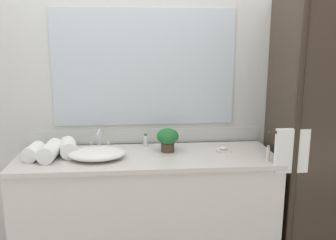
{
  "coord_description": "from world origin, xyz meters",
  "views": [
    {
      "loc": [
        -0.07,
        -2.47,
        1.71
      ],
      "look_at": [
        0.15,
        0.0,
        1.15
      ],
      "focal_mm": 39.63,
      "sensor_mm": 36.0,
      "label": 1
    }
  ],
  "objects_px": {
    "potted_plant": "(168,138)",
    "amenity_bottle_body_wash": "(268,153)",
    "amenity_bottle_shampoo": "(146,140)",
    "sink_basin": "(97,153)",
    "faucet": "(100,143)",
    "rolled_towel_middle": "(50,151)",
    "rolled_towel_far_edge": "(68,148)",
    "rolled_towel_near_edge": "(34,152)",
    "soap_dish": "(224,149)"
  },
  "relations": [
    {
      "from": "potted_plant",
      "to": "amenity_bottle_body_wash",
      "type": "relative_size",
      "value": 1.66
    },
    {
      "from": "potted_plant",
      "to": "amenity_bottle_shampoo",
      "type": "relative_size",
      "value": 1.75
    },
    {
      "from": "sink_basin",
      "to": "faucet",
      "type": "distance_m",
      "value": 0.19
    },
    {
      "from": "sink_basin",
      "to": "amenity_bottle_body_wash",
      "type": "bearing_deg",
      "value": -6.75
    },
    {
      "from": "sink_basin",
      "to": "rolled_towel_middle",
      "type": "xyz_separation_m",
      "value": [
        -0.31,
        0.02,
        0.02
      ]
    },
    {
      "from": "sink_basin",
      "to": "rolled_towel_middle",
      "type": "distance_m",
      "value": 0.32
    },
    {
      "from": "amenity_bottle_body_wash",
      "to": "rolled_towel_far_edge",
      "type": "bearing_deg",
      "value": 170.81
    },
    {
      "from": "faucet",
      "to": "rolled_towel_near_edge",
      "type": "bearing_deg",
      "value": -158.38
    },
    {
      "from": "sink_basin",
      "to": "potted_plant",
      "type": "bearing_deg",
      "value": 13.52
    },
    {
      "from": "soap_dish",
      "to": "amenity_bottle_body_wash",
      "type": "bearing_deg",
      "value": -41.62
    },
    {
      "from": "amenity_bottle_body_wash",
      "to": "rolled_towel_middle",
      "type": "xyz_separation_m",
      "value": [
        -1.45,
        0.15,
        0.01
      ]
    },
    {
      "from": "soap_dish",
      "to": "amenity_bottle_shampoo",
      "type": "height_order",
      "value": "amenity_bottle_shampoo"
    },
    {
      "from": "soap_dish",
      "to": "rolled_towel_far_edge",
      "type": "height_order",
      "value": "rolled_towel_far_edge"
    },
    {
      "from": "amenity_bottle_shampoo",
      "to": "rolled_towel_near_edge",
      "type": "height_order",
      "value": "rolled_towel_near_edge"
    },
    {
      "from": "potted_plant",
      "to": "sink_basin",
      "type": "bearing_deg",
      "value": -166.48
    },
    {
      "from": "soap_dish",
      "to": "faucet",
      "type": "bearing_deg",
      "value": 173.02
    },
    {
      "from": "amenity_bottle_shampoo",
      "to": "rolled_towel_near_edge",
      "type": "xyz_separation_m",
      "value": [
        -0.76,
        -0.23,
        0.0
      ]
    },
    {
      "from": "rolled_towel_near_edge",
      "to": "rolled_towel_middle",
      "type": "xyz_separation_m",
      "value": [
        0.11,
        -0.01,
        0.0
      ]
    },
    {
      "from": "soap_dish",
      "to": "amenity_bottle_body_wash",
      "type": "distance_m",
      "value": 0.33
    },
    {
      "from": "potted_plant",
      "to": "rolled_towel_far_edge",
      "type": "bearing_deg",
      "value": -177.07
    },
    {
      "from": "rolled_towel_middle",
      "to": "faucet",
      "type": "bearing_deg",
      "value": 29.16
    },
    {
      "from": "potted_plant",
      "to": "amenity_bottle_shampoo",
      "type": "height_order",
      "value": "potted_plant"
    },
    {
      "from": "sink_basin",
      "to": "rolled_towel_middle",
      "type": "bearing_deg",
      "value": 176.52
    },
    {
      "from": "rolled_towel_near_edge",
      "to": "soap_dish",
      "type": "bearing_deg",
      "value": 2.55
    },
    {
      "from": "sink_basin",
      "to": "amenity_bottle_shampoo",
      "type": "distance_m",
      "value": 0.43
    },
    {
      "from": "sink_basin",
      "to": "amenity_bottle_shampoo",
      "type": "xyz_separation_m",
      "value": [
        0.34,
        0.26,
        0.01
      ]
    },
    {
      "from": "sink_basin",
      "to": "faucet",
      "type": "relative_size",
      "value": 2.32
    },
    {
      "from": "sink_basin",
      "to": "soap_dish",
      "type": "relative_size",
      "value": 3.95
    },
    {
      "from": "faucet",
      "to": "rolled_towel_far_edge",
      "type": "xyz_separation_m",
      "value": [
        -0.2,
        -0.11,
        0.0
      ]
    },
    {
      "from": "faucet",
      "to": "rolled_towel_near_edge",
      "type": "distance_m",
      "value": 0.46
    },
    {
      "from": "rolled_towel_far_edge",
      "to": "rolled_towel_middle",
      "type": "bearing_deg",
      "value": -150.1
    },
    {
      "from": "sink_basin",
      "to": "rolled_towel_far_edge",
      "type": "height_order",
      "value": "rolled_towel_far_edge"
    },
    {
      "from": "faucet",
      "to": "amenity_bottle_shampoo",
      "type": "relative_size",
      "value": 1.75
    },
    {
      "from": "sink_basin",
      "to": "rolled_towel_far_edge",
      "type": "relative_size",
      "value": 1.85
    },
    {
      "from": "amenity_bottle_shampoo",
      "to": "faucet",
      "type": "bearing_deg",
      "value": -169.43
    },
    {
      "from": "faucet",
      "to": "rolled_towel_near_edge",
      "type": "relative_size",
      "value": 0.92
    },
    {
      "from": "soap_dish",
      "to": "rolled_towel_near_edge",
      "type": "bearing_deg",
      "value": -177.45
    },
    {
      "from": "sink_basin",
      "to": "amenity_bottle_body_wash",
      "type": "xyz_separation_m",
      "value": [
        1.14,
        -0.14,
        0.01
      ]
    },
    {
      "from": "faucet",
      "to": "potted_plant",
      "type": "bearing_deg",
      "value": -8.85
    },
    {
      "from": "amenity_bottle_body_wash",
      "to": "soap_dish",
      "type": "bearing_deg",
      "value": 138.38
    },
    {
      "from": "sink_basin",
      "to": "potted_plant",
      "type": "xyz_separation_m",
      "value": [
        0.49,
        0.12,
        0.06
      ]
    },
    {
      "from": "potted_plant",
      "to": "soap_dish",
      "type": "relative_size",
      "value": 1.7
    },
    {
      "from": "rolled_towel_middle",
      "to": "amenity_bottle_body_wash",
      "type": "bearing_deg",
      "value": -6.05
    },
    {
      "from": "amenity_bottle_shampoo",
      "to": "rolled_towel_far_edge",
      "type": "distance_m",
      "value": 0.57
    },
    {
      "from": "faucet",
      "to": "soap_dish",
      "type": "distance_m",
      "value": 0.9
    },
    {
      "from": "faucet",
      "to": "rolled_towel_middle",
      "type": "height_order",
      "value": "faucet"
    },
    {
      "from": "faucet",
      "to": "amenity_bottle_shampoo",
      "type": "xyz_separation_m",
      "value": [
        0.34,
        0.06,
        -0.01
      ]
    },
    {
      "from": "faucet",
      "to": "rolled_towel_far_edge",
      "type": "bearing_deg",
      "value": -151.23
    },
    {
      "from": "sink_basin",
      "to": "soap_dish",
      "type": "height_order",
      "value": "sink_basin"
    },
    {
      "from": "amenity_bottle_shampoo",
      "to": "rolled_towel_middle",
      "type": "relative_size",
      "value": 0.38
    }
  ]
}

